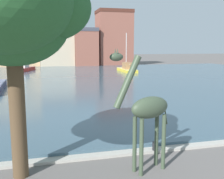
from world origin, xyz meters
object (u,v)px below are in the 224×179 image
at_px(sailboat_red, 25,69).
at_px(shade_tree, 7,16).
at_px(sailboat_yellow, 126,69).
at_px(mooring_bollard, 155,147).
at_px(giraffe_statue, 147,110).

bearing_deg(sailboat_red, shade_tree, -87.40).
distance_m(sailboat_red, shade_tree, 42.68).
height_order(sailboat_yellow, mooring_bollard, sailboat_yellow).
bearing_deg(sailboat_yellow, giraffe_statue, -106.44).
bearing_deg(giraffe_statue, mooring_bollard, 56.23).
distance_m(sailboat_red, mooring_bollard, 42.03).
distance_m(sailboat_yellow, mooring_bollard, 36.66).
bearing_deg(shade_tree, giraffe_statue, -6.73).
relative_size(sailboat_red, shade_tree, 0.90).
bearing_deg(shade_tree, sailboat_red, 92.60).
bearing_deg(giraffe_statue, sailboat_yellow, 73.56).
distance_m(sailboat_yellow, shade_tree, 39.85).
bearing_deg(sailboat_yellow, sailboat_red, 161.08).
relative_size(giraffe_statue, sailboat_red, 0.69).
bearing_deg(mooring_bollard, sailboat_red, 100.51).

